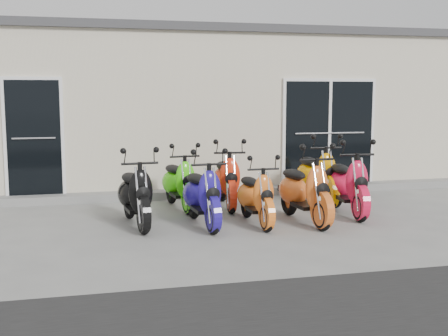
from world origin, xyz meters
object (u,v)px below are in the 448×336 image
at_px(scooter_back_green, 179,175).
at_px(scooter_back_yellow, 317,168).
at_px(scooter_front_orange_b, 304,182).
at_px(scooter_back_red, 226,172).
at_px(scooter_front_black, 135,186).
at_px(scooter_front_blue, 202,186).
at_px(scooter_front_orange_a, 256,189).
at_px(scooter_front_red, 347,176).

bearing_deg(scooter_back_green, scooter_back_yellow, -9.46).
xyz_separation_m(scooter_front_orange_b, scooter_back_red, (-0.90, 1.45, -0.02)).
relative_size(scooter_front_black, scooter_front_blue, 1.02).
relative_size(scooter_front_orange_b, scooter_back_red, 1.02).
bearing_deg(scooter_front_black, scooter_back_yellow, 10.35).
height_order(scooter_front_black, scooter_back_green, scooter_front_black).
bearing_deg(scooter_front_orange_a, scooter_back_red, 93.72).
xyz_separation_m(scooter_front_black, scooter_back_green, (0.84, 1.12, -0.03)).
bearing_deg(scooter_front_orange_b, scooter_front_blue, 170.21).
relative_size(scooter_front_blue, scooter_front_orange_b, 0.96).
height_order(scooter_front_orange_a, scooter_back_red, scooter_back_red).
bearing_deg(scooter_front_orange_b, scooter_front_red, 17.57).
bearing_deg(scooter_front_orange_b, scooter_back_green, 134.44).
distance_m(scooter_front_blue, scooter_front_red, 2.52).
height_order(scooter_front_blue, scooter_front_orange_b, scooter_front_orange_b).
distance_m(scooter_front_orange_b, scooter_back_red, 1.70).
xyz_separation_m(scooter_front_blue, scooter_back_yellow, (2.39, 1.27, 0.04)).
relative_size(scooter_front_blue, scooter_back_green, 1.03).
height_order(scooter_front_blue, scooter_front_orange_a, scooter_front_blue).
bearing_deg(scooter_back_red, scooter_front_orange_b, -52.66).
relative_size(scooter_front_red, scooter_back_red, 1.04).
bearing_deg(scooter_front_blue, scooter_back_yellow, 23.54).
distance_m(scooter_front_blue, scooter_front_orange_a, 0.83).
bearing_deg(scooter_back_red, scooter_front_red, -24.98).
bearing_deg(scooter_back_green, scooter_front_blue, -91.36).
bearing_deg(scooter_front_orange_a, scooter_back_green, 122.55).
bearing_deg(scooter_back_green, scooter_front_orange_a, -63.53).
xyz_separation_m(scooter_back_green, scooter_back_yellow, (2.54, -0.09, 0.06)).
xyz_separation_m(scooter_front_blue, scooter_back_red, (0.70, 1.31, 0.01)).
xyz_separation_m(scooter_front_black, scooter_front_red, (3.50, 0.02, 0.03)).
bearing_deg(scooter_front_orange_b, scooter_back_yellow, 55.36).
bearing_deg(scooter_back_yellow, scooter_front_orange_b, -119.17).
relative_size(scooter_front_orange_a, scooter_front_red, 0.86).
relative_size(scooter_front_orange_b, scooter_back_green, 1.08).
bearing_deg(scooter_front_red, scooter_front_black, -174.24).
bearing_deg(scooter_back_red, scooter_back_green, -177.26).
bearing_deg(scooter_back_green, scooter_front_orange_b, -47.99).
relative_size(scooter_front_orange_a, scooter_front_orange_b, 0.87).
bearing_deg(scooter_front_blue, scooter_front_orange_b, -9.13).
relative_size(scooter_back_red, scooter_back_yellow, 0.95).
bearing_deg(scooter_front_orange_b, scooter_front_black, 166.90).
relative_size(scooter_front_blue, scooter_back_red, 0.98).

